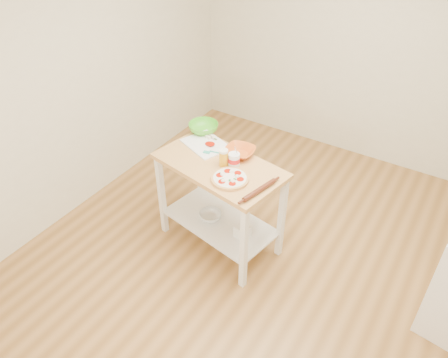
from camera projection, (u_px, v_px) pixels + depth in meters
room_shell at (268, 136)px, 3.12m from camera, size 4.04×4.54×2.74m
prep_island at (220, 188)px, 3.78m from camera, size 1.18×0.78×0.90m
pizza at (230, 178)px, 3.44m from camera, size 0.30×0.30×0.05m
cutting_board at (206, 144)px, 3.86m from camera, size 0.48×0.42×0.04m
spatula at (211, 152)px, 3.74m from camera, size 0.15×0.08×0.01m
knife at (201, 134)px, 3.98m from camera, size 0.27×0.04×0.01m
orange_bowl at (240, 152)px, 3.72m from camera, size 0.28×0.28×0.06m
green_bowl at (203, 128)px, 4.02m from camera, size 0.38×0.38×0.09m
beer_pint at (224, 158)px, 3.56m from camera, size 0.08×0.08×0.15m
yogurt_tub at (234, 160)px, 3.57m from camera, size 0.10×0.10×0.21m
rolling_pin at (259, 190)px, 3.31m from camera, size 0.12×0.34×0.04m
shelf_glass_bowl at (210, 216)px, 4.02m from camera, size 0.28×0.28×0.07m
shelf_bin at (242, 231)px, 3.82m from camera, size 0.14×0.14×0.12m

